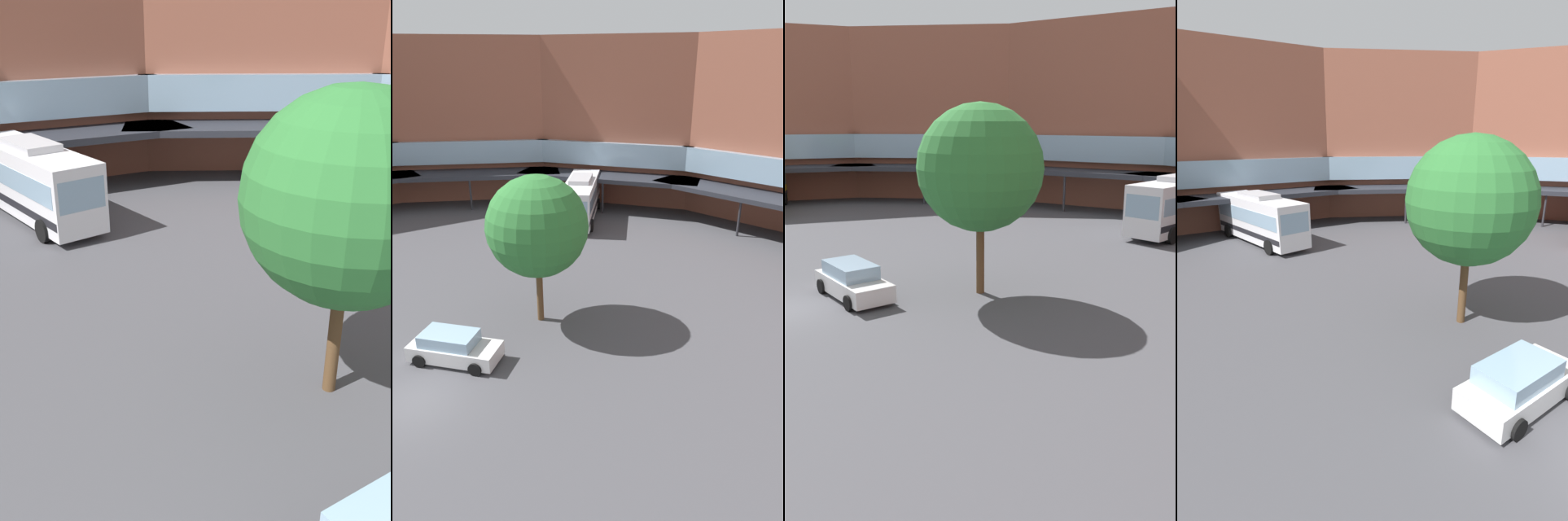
# 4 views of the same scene
# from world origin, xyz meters

# --- Properties ---
(station_building) EXTENTS (77.79, 48.60, 16.01)m
(station_building) POSITION_xyz_m (0.00, 19.62, 7.60)
(station_building) COLOR #93543F
(station_building) RESTS_ON ground
(bus_1) EXTENTS (6.55, 10.29, 3.99)m
(bus_1) POSITION_xyz_m (-7.30, 25.84, 2.02)
(bus_1) COLOR white
(bus_1) RESTS_ON ground
(parked_car) EXTENTS (4.74, 3.02, 1.53)m
(parked_car) POSITION_xyz_m (-0.75, 3.12, 0.74)
(parked_car) COLOR silver
(parked_car) RESTS_ON ground
(plaza_tree) EXTENTS (5.48, 5.48, 8.33)m
(plaza_tree) POSITION_xyz_m (0.51, 8.60, 5.58)
(plaza_tree) COLOR brown
(plaza_tree) RESTS_ON ground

